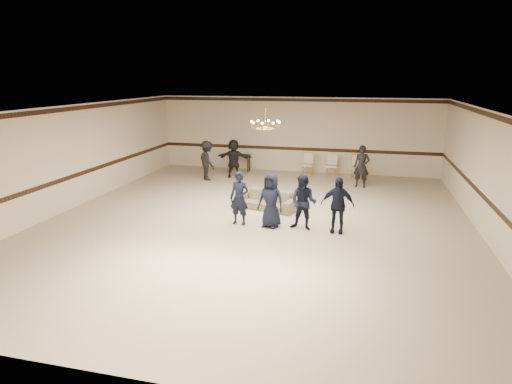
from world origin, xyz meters
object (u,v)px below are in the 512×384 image
at_px(settee, 267,200).
at_px(adult_left, 207,161).
at_px(console_table, 240,163).
at_px(banquet_chair_mid, 332,166).
at_px(boy_a, 239,198).
at_px(boy_d, 337,205).
at_px(banquet_chair_left, 308,165).
at_px(boy_b, 271,200).
at_px(adult_mid, 234,159).
at_px(chandelier, 265,118).
at_px(adult_right, 362,166).
at_px(boy_c, 304,203).
at_px(banquet_chair_right, 356,167).

xyz_separation_m(settee, adult_left, (-3.17, 3.24, 0.51)).
height_order(settee, console_table, console_table).
bearing_deg(banquet_chair_mid, boy_a, -105.73).
height_order(boy_d, banquet_chair_left, boy_d).
distance_m(boy_b, banquet_chair_left, 6.68).
bearing_deg(adult_mid, console_table, -85.44).
xyz_separation_m(chandelier, adult_right, (2.84, 3.80, -2.08)).
bearing_deg(adult_left, console_table, -66.09).
bearing_deg(chandelier, adult_right, 53.21).
distance_m(settee, banquet_chair_left, 5.07).
xyz_separation_m(boy_b, banquet_chair_mid, (1.16, 6.67, -0.29)).
bearing_deg(chandelier, console_table, 113.30).
relative_size(boy_b, adult_mid, 0.96).
relative_size(boy_d, banquet_chair_mid, 1.64).
relative_size(adult_right, banquet_chair_left, 1.71).
bearing_deg(chandelier, banquet_chair_left, 83.15).
xyz_separation_m(adult_mid, banquet_chair_mid, (3.90, 1.10, -0.33)).
distance_m(boy_a, adult_left, 5.59).
bearing_deg(settee, boy_a, -88.45).
bearing_deg(boy_c, boy_d, 9.97).
height_order(adult_mid, banquet_chair_left, adult_mid).
height_order(boy_c, adult_right, adult_right).
xyz_separation_m(adult_mid, console_table, (-0.10, 1.30, -0.42)).
xyz_separation_m(adult_mid, adult_right, (5.10, -0.40, 0.00)).
height_order(adult_left, console_table, adult_left).
distance_m(chandelier, banquet_chair_right, 6.38).
xyz_separation_m(boy_c, banquet_chair_left, (-0.74, 6.67, -0.29)).
distance_m(boy_b, boy_d, 1.80).
relative_size(boy_b, banquet_chair_mid, 1.64).
relative_size(adult_mid, banquet_chair_right, 1.71).
bearing_deg(adult_left, boy_a, 164.95).
distance_m(settee, adult_mid, 4.57).
bearing_deg(settee, banquet_chair_left, 99.13).
bearing_deg(boy_d, console_table, 126.72).
height_order(boy_a, adult_right, adult_right).
bearing_deg(boy_b, console_table, 125.00).
bearing_deg(banquet_chair_right, banquet_chair_mid, 174.41).
xyz_separation_m(settee, banquet_chair_mid, (1.63, 5.03, 0.18)).
height_order(settee, adult_right, adult_right).
bearing_deg(banquet_chair_right, boy_c, -106.28).
relative_size(adult_left, adult_right, 1.00).
bearing_deg(banquet_chair_right, boy_d, -98.67).
bearing_deg(adult_mid, boy_d, 129.10).
relative_size(settee, banquet_chair_mid, 2.08).
bearing_deg(boy_d, banquet_chair_left, 106.51).
bearing_deg(boy_a, adult_left, 126.09).
height_order(chandelier, settee, chandelier).
bearing_deg(adult_right, banquet_chair_mid, 137.03).
height_order(boy_d, console_table, boy_d).
relative_size(boy_a, console_table, 1.73).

